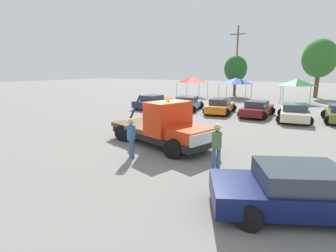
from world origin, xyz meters
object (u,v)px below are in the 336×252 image
at_px(tree_center, 320,58).
at_px(foreground_car, 306,191).
at_px(tow_truck, 165,128).
at_px(parked_car_cream, 294,112).
at_px(person_near_truck, 217,143).
at_px(person_at_hood, 131,135).
at_px(parked_car_orange, 220,106).
at_px(parked_car_maroon, 257,109).
at_px(canopy_tent_red, 193,79).
at_px(canopy_tent_blue, 236,81).
at_px(tree_left, 236,69).
at_px(utility_pole, 237,60).
at_px(canopy_tent_green, 297,82).
at_px(parked_car_skyblue, 187,104).
at_px(traffic_cone, 180,129).
at_px(parked_car_navy, 153,102).

bearing_deg(tree_center, foreground_car, -90.54).
xyz_separation_m(tow_truck, parked_car_cream, (5.35, 10.71, -0.33)).
bearing_deg(person_near_truck, person_at_hood, -128.50).
bearing_deg(parked_car_orange, person_near_truck, -168.24).
relative_size(parked_car_maroon, canopy_tent_red, 1.36).
height_order(canopy_tent_blue, tree_left, tree_left).
bearing_deg(person_at_hood, person_near_truck, 128.96).
height_order(foreground_car, parked_car_maroon, same).
relative_size(person_at_hood, canopy_tent_blue, 0.50).
relative_size(person_near_truck, utility_pole, 0.18).
bearing_deg(canopy_tent_green, canopy_tent_blue, 173.28).
xyz_separation_m(canopy_tent_red, tree_center, (15.52, 7.31, 2.85)).
bearing_deg(canopy_tent_red, tow_truck, -69.74).
distance_m(tow_truck, parked_car_maroon, 11.60).
distance_m(parked_car_maroon, canopy_tent_green, 11.97).
xyz_separation_m(person_near_truck, parked_car_orange, (-4.01, 13.13, -0.41)).
relative_size(canopy_tent_red, tree_center, 0.43).
bearing_deg(foreground_car, tow_truck, 125.59).
height_order(tow_truck, foreground_car, tow_truck).
bearing_deg(parked_car_skyblue, canopy_tent_red, 13.10).
relative_size(tow_truck, canopy_tent_blue, 1.83).
bearing_deg(parked_car_skyblue, tree_center, -37.79).
bearing_deg(parked_car_cream, person_at_hood, 151.52).
xyz_separation_m(parked_car_cream, utility_pole, (-9.27, 18.04, 4.68)).
relative_size(parked_car_skyblue, parked_car_maroon, 0.99).
height_order(person_near_truck, canopy_tent_blue, canopy_tent_blue).
relative_size(tow_truck, traffic_cone, 11.69).
xyz_separation_m(person_near_truck, canopy_tent_red, (-12.00, 25.24, 1.44)).
height_order(parked_car_orange, tree_left, tree_left).
height_order(foreground_car, canopy_tent_red, canopy_tent_red).
relative_size(parked_car_navy, parked_car_orange, 1.02).
bearing_deg(traffic_cone, person_at_hood, -88.55).
height_order(canopy_tent_blue, canopy_tent_green, canopy_tent_green).
bearing_deg(parked_car_orange, canopy_tent_green, -30.55).
bearing_deg(parked_car_maroon, parked_car_navy, 93.72).
height_order(person_at_hood, traffic_cone, person_at_hood).
distance_m(foreground_car, parked_car_cream, 14.51).
bearing_deg(tow_truck, tree_center, 95.89).
bearing_deg(parked_car_maroon, canopy_tent_blue, 25.50).
height_order(parked_car_maroon, utility_pole, utility_pole).
relative_size(parked_car_skyblue, tree_center, 0.58).
relative_size(parked_car_skyblue, tree_left, 0.78).
bearing_deg(utility_pole, foreground_car, -72.23).
bearing_deg(foreground_car, tree_left, 83.58).
distance_m(tow_truck, canopy_tent_red, 25.13).
bearing_deg(tow_truck, canopy_tent_blue, 114.58).
distance_m(tow_truck, foreground_car, 7.52).
bearing_deg(parked_car_maroon, canopy_tent_red, 45.83).
xyz_separation_m(person_near_truck, parked_car_navy, (-11.00, 12.96, -0.41)).
distance_m(traffic_cone, utility_pole, 26.52).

